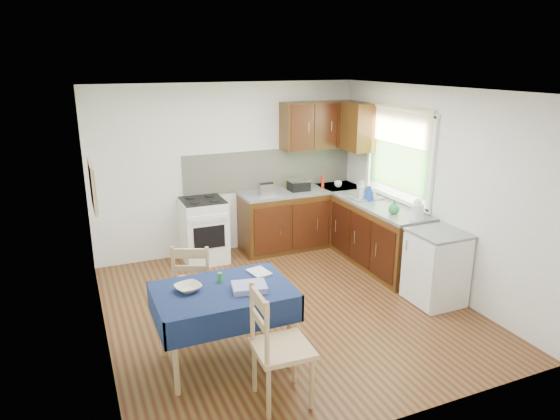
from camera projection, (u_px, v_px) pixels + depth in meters
name	position (u px, v px, depth m)	size (l,w,h in m)	color
floor	(286.00, 307.00, 5.87)	(4.20, 4.20, 0.00)	#4C2214
ceiling	(287.00, 90.00, 5.15)	(4.00, 4.20, 0.02)	white
wall_back	(229.00, 169.00, 7.36)	(4.00, 0.02, 2.50)	white
wall_front	(402.00, 279.00, 3.66)	(4.00, 0.02, 2.50)	white
wall_left	(95.00, 229.00, 4.76)	(0.02, 4.20, 2.50)	white
wall_right	(432.00, 188.00, 6.27)	(0.02, 4.20, 2.50)	white
base_cabinets	(336.00, 227.00, 7.37)	(1.90, 2.30, 0.86)	black
worktop_back	(302.00, 191.00, 7.60)	(1.90, 0.60, 0.04)	slate
worktop_right	(381.00, 206.00, 6.83)	(0.60, 1.70, 0.04)	slate
worktop_corner	(339.00, 187.00, 7.84)	(0.60, 0.60, 0.04)	slate
splashback	(270.00, 169.00, 7.61)	(2.70, 0.02, 0.60)	beige
upper_cabinets	(331.00, 126.00, 7.50)	(1.20, 0.85, 0.70)	black
stove	(204.00, 230.00, 7.14)	(0.60, 0.61, 0.92)	white
window	(399.00, 148.00, 6.76)	(0.04, 1.48, 1.26)	#355A25
fridge	(436.00, 267.00, 5.90)	(0.58, 0.60, 0.89)	white
corkboard	(93.00, 186.00, 4.94)	(0.04, 0.62, 0.47)	tan
dining_table	(223.00, 299.00, 4.65)	(1.26, 0.86, 0.76)	#0F1A3F
chair_far	(194.00, 283.00, 5.32)	(0.57, 0.57, 0.98)	tan
chair_near	(276.00, 343.00, 4.11)	(0.48, 0.48, 1.05)	tan
toaster	(267.00, 189.00, 7.29)	(0.24, 0.15, 0.19)	silver
sandwich_press	(299.00, 185.00, 7.54)	(0.29, 0.25, 0.17)	black
sauce_bottle	(323.00, 182.00, 7.65)	(0.05, 0.05, 0.20)	red
yellow_packet	(290.00, 184.00, 7.61)	(0.12, 0.08, 0.15)	yellow
dish_rack	(366.00, 196.00, 7.13)	(0.45, 0.35, 0.22)	gray
kettle	(417.00, 210.00, 6.14)	(0.16, 0.16, 0.27)	white
cup	(338.00, 184.00, 7.75)	(0.12, 0.12, 0.09)	white
soap_bottle_a	(362.00, 190.00, 7.03)	(0.10, 0.11, 0.27)	white
soap_bottle_b	(369.00, 194.00, 6.97)	(0.10, 0.10, 0.21)	blue
soap_bottle_c	(394.00, 207.00, 6.39)	(0.14, 0.14, 0.18)	green
plate_bowl	(188.00, 288.00, 4.57)	(0.23, 0.23, 0.06)	beige
book	(251.00, 274.00, 4.91)	(0.18, 0.24, 0.02)	white
spice_jar	(220.00, 277.00, 4.74)	(0.05, 0.05, 0.09)	green
tea_towel	(249.00, 287.00, 4.58)	(0.31, 0.24, 0.06)	#283194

